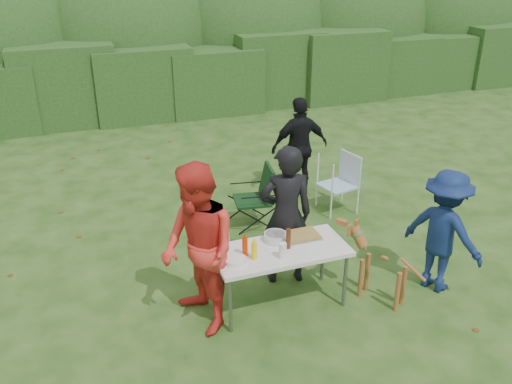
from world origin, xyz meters
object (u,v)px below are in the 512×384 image
object	(u,v)px
mustard_bottle	(254,251)
lawn_chair	(338,183)
ketchup_bottle	(245,247)
child	(443,231)
paper_towel_roll	(224,240)
dog	(383,268)
beer_bottle	(288,239)
person_cook	(286,216)
person_red_jacket	(199,250)
folding_table	(280,253)
person_black_puffy	(300,147)
camping_chair	(252,197)

from	to	relation	value
mustard_bottle	lawn_chair	bearing A→B (deg)	44.24
ketchup_bottle	child	bearing A→B (deg)	-7.53
ketchup_bottle	paper_towel_roll	world-z (taller)	paper_towel_roll
dog	beer_bottle	size ratio (longest dim) A/B	3.81
person_cook	person_red_jacket	world-z (taller)	person_red_jacket
folding_table	beer_bottle	bearing A→B (deg)	-6.92
ketchup_bottle	beer_bottle	bearing A→B (deg)	-0.96
person_black_puffy	lawn_chair	size ratio (longest dim) A/B	1.79
person_red_jacket	dog	size ratio (longest dim) A/B	2.05
person_red_jacket	ketchup_bottle	distance (m)	0.53
ketchup_bottle	beer_bottle	xyz separation A→B (m)	(0.50, -0.01, 0.01)
folding_table	paper_towel_roll	xyz separation A→B (m)	(-0.59, 0.20, 0.18)
person_red_jacket	person_cook	bearing A→B (deg)	101.20
folding_table	person_red_jacket	world-z (taller)	person_red_jacket
dog	beer_bottle	distance (m)	1.18
camping_chair	ketchup_bottle	distance (m)	2.09
person_black_puffy	ketchup_bottle	distance (m)	3.31
folding_table	lawn_chair	distance (m)	2.63
child	mustard_bottle	size ratio (longest dim) A/B	7.59
dog	mustard_bottle	bearing A→B (deg)	48.25
person_red_jacket	child	distance (m)	2.87
ketchup_bottle	lawn_chair	bearing A→B (deg)	41.94
person_cook	person_black_puffy	xyz separation A→B (m)	(1.20, 2.27, -0.07)
camping_chair	mustard_bottle	bearing A→B (deg)	79.98
person_black_puffy	mustard_bottle	distance (m)	3.35
child	beer_bottle	world-z (taller)	child
person_cook	camping_chair	size ratio (longest dim) A/B	1.90
person_black_puffy	camping_chair	distance (m)	1.42
person_black_puffy	dog	size ratio (longest dim) A/B	1.78
paper_towel_roll	lawn_chair	bearing A→B (deg)	36.77
person_black_puffy	beer_bottle	size ratio (longest dim) A/B	6.77
folding_table	person_cook	xyz separation A→B (m)	(0.25, 0.46, 0.20)
child	ketchup_bottle	bearing A→B (deg)	58.10
camping_chair	person_black_puffy	bearing A→B (deg)	-134.60
mustard_bottle	beer_bottle	distance (m)	0.44
person_black_puffy	mustard_bottle	size ratio (longest dim) A/B	8.13
person_red_jacket	person_black_puffy	size ratio (longest dim) A/B	1.15
camping_chair	paper_towel_roll	size ratio (longest dim) A/B	3.57
lawn_chair	ketchup_bottle	world-z (taller)	ketchup_bottle
ketchup_bottle	folding_table	bearing A→B (deg)	0.26
folding_table	beer_bottle	xyz separation A→B (m)	(0.08, -0.01, 0.17)
folding_table	child	distance (m)	1.95
mustard_bottle	paper_towel_roll	xyz separation A→B (m)	(-0.25, 0.29, 0.03)
lawn_chair	mustard_bottle	xyz separation A→B (m)	(-2.09, -2.04, 0.39)
camping_chair	mustard_bottle	distance (m)	2.15
person_red_jacket	dog	xyz separation A→B (m)	(2.08, -0.29, -0.50)
person_black_puffy	folding_table	bearing A→B (deg)	63.44
dog	camping_chair	xyz separation A→B (m)	(-0.80, 2.24, 0.03)
lawn_chair	paper_towel_roll	xyz separation A→B (m)	(-2.34, -1.75, 0.42)
mustard_bottle	beer_bottle	xyz separation A→B (m)	(0.43, 0.08, 0.02)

